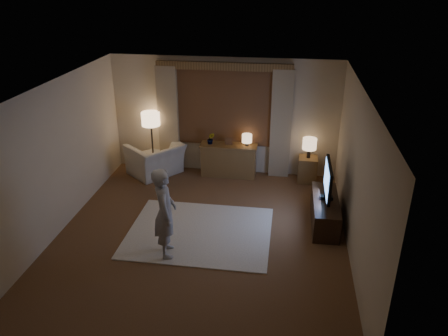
% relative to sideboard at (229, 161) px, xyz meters
% --- Properties ---
extents(room, '(5.04, 5.54, 2.64)m').
position_rel_sideboard_xyz_m(room, '(-0.13, -2.00, 0.98)').
color(room, brown).
rests_on(room, ground).
extents(rug, '(2.50, 2.00, 0.02)m').
position_rel_sideboard_xyz_m(rug, '(-0.18, -2.43, -0.34)').
color(rug, beige).
rests_on(rug, floor).
extents(sideboard, '(1.20, 0.40, 0.70)m').
position_rel_sideboard_xyz_m(sideboard, '(0.00, 0.00, 0.00)').
color(sideboard, brown).
rests_on(sideboard, floor).
extents(picture_frame, '(0.16, 0.02, 0.20)m').
position_rel_sideboard_xyz_m(picture_frame, '(0.00, 0.00, 0.45)').
color(picture_frame, brown).
rests_on(picture_frame, sideboard).
extents(plant, '(0.17, 0.13, 0.30)m').
position_rel_sideboard_xyz_m(plant, '(-0.40, 0.00, 0.50)').
color(plant, '#999999').
rests_on(plant, sideboard).
extents(table_lamp_sideboard, '(0.22, 0.22, 0.30)m').
position_rel_sideboard_xyz_m(table_lamp_sideboard, '(0.40, 0.00, 0.55)').
color(table_lamp_sideboard, black).
rests_on(table_lamp_sideboard, sideboard).
extents(floor_lamp, '(0.41, 0.41, 1.40)m').
position_rel_sideboard_xyz_m(floor_lamp, '(-1.75, 0.00, 0.82)').
color(floor_lamp, black).
rests_on(floor_lamp, floor).
extents(armchair, '(1.43, 1.45, 0.71)m').
position_rel_sideboard_xyz_m(armchair, '(-1.64, -0.16, 0.01)').
color(armchair, '#BFB59D').
rests_on(armchair, floor).
extents(side_table, '(0.40, 0.40, 0.56)m').
position_rel_sideboard_xyz_m(side_table, '(1.74, -0.05, -0.07)').
color(side_table, brown).
rests_on(side_table, floor).
extents(table_lamp_side, '(0.30, 0.30, 0.44)m').
position_rel_sideboard_xyz_m(table_lamp_side, '(1.74, -0.05, 0.52)').
color(table_lamp_side, black).
rests_on(table_lamp_side, side_table).
extents(tv_stand, '(0.45, 1.40, 0.50)m').
position_rel_sideboard_xyz_m(tv_stand, '(2.02, -1.78, -0.10)').
color(tv_stand, black).
rests_on(tv_stand, floor).
extents(tv, '(0.23, 0.95, 0.68)m').
position_rel_sideboard_xyz_m(tv, '(2.01, -1.78, 0.53)').
color(tv, black).
rests_on(tv, tv_stand).
extents(person, '(0.51, 0.64, 1.51)m').
position_rel_sideboard_xyz_m(person, '(-0.58, -3.13, 0.43)').
color(person, '#B4ADA6').
rests_on(person, rug).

